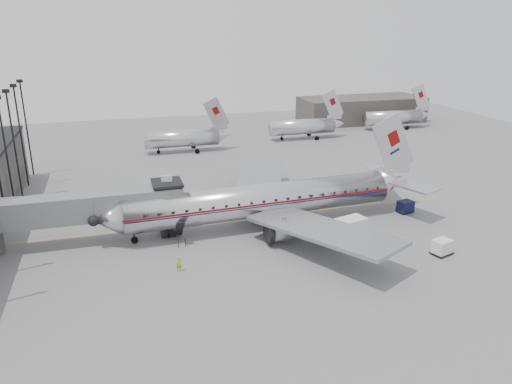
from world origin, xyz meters
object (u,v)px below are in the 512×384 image
ramp_worker (179,264)px  airliner (268,200)px  baggage_cart_white (442,247)px  service_van (345,229)px  baggage_cart_navy (405,206)px

ramp_worker → airliner: bearing=26.9°
baggage_cart_white → service_van: bearing=125.7°
baggage_cart_navy → baggage_cart_white: baggage_cart_white is taller
service_van → ramp_worker: size_ratio=3.53×
airliner → service_van: size_ratio=7.34×
baggage_cart_navy → baggage_cart_white: (-3.07, -12.00, 0.04)m
airliner → baggage_cart_white: (15.42, -13.05, -2.37)m
service_van → baggage_cart_navy: 12.73m
service_van → ramp_worker: 19.41m
airliner → baggage_cart_white: 20.34m
service_van → ramp_worker: service_van is taller
airliner → ramp_worker: size_ratio=25.90×
service_van → airliner: bearing=120.8°
airliner → baggage_cart_white: airliner is taller
airliner → baggage_cart_navy: 18.68m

